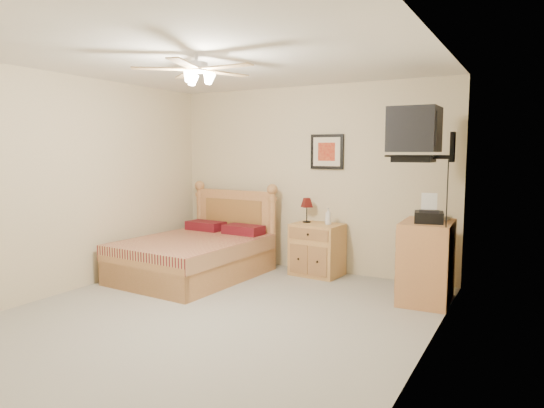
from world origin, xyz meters
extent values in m
plane|color=gray|center=(0.00, 0.00, 0.00)|extent=(4.50, 4.50, 0.00)
cube|color=white|center=(0.00, 0.00, 2.50)|extent=(4.00, 4.50, 0.04)
cube|color=beige|center=(0.00, 2.25, 1.25)|extent=(4.00, 0.04, 2.50)
cube|color=beige|center=(-2.00, 0.00, 1.25)|extent=(0.04, 4.50, 2.50)
cube|color=beige|center=(2.00, 0.00, 1.25)|extent=(0.04, 4.50, 2.50)
cube|color=#C78142|center=(0.24, 2.00, 0.34)|extent=(0.67, 0.52, 0.68)
imported|color=white|center=(0.39, 2.01, 0.79)|extent=(0.09, 0.09, 0.22)
cube|color=black|center=(0.27, 2.23, 1.62)|extent=(0.46, 0.04, 0.46)
cube|color=#B4744A|center=(1.73, 1.54, 0.44)|extent=(0.55, 0.77, 0.88)
imported|color=#B3A58F|center=(1.74, 1.75, 0.89)|extent=(0.19, 0.25, 0.02)
imported|color=tan|center=(1.75, 1.78, 0.91)|extent=(0.24, 0.29, 0.02)
camera|label=1|loc=(2.74, -3.78, 1.63)|focal=32.00mm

